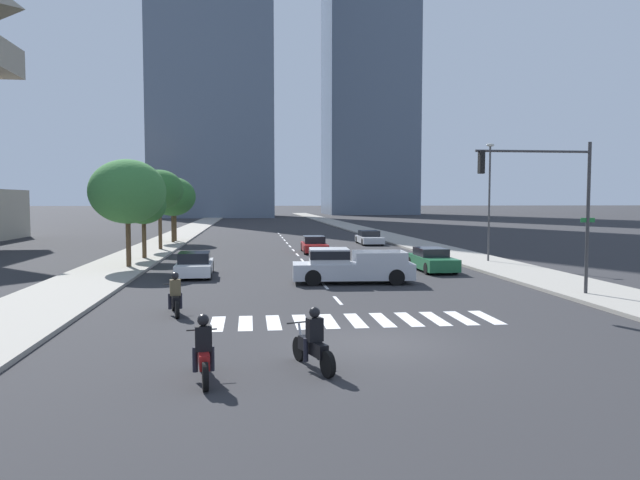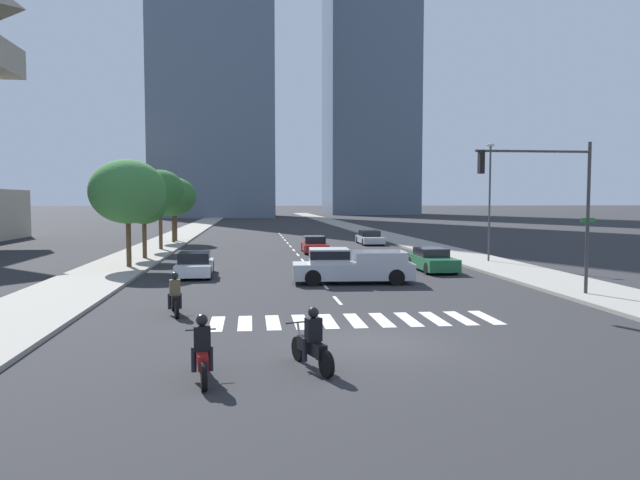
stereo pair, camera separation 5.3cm
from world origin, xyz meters
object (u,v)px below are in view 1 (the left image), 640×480
object	(u,v)px
motorcycle_trailing	(313,344)
street_tree_nearest	(127,192)
sedan_green_0	(432,260)
street_tree_fourth	(172,197)
motorcycle_lead	(175,298)
traffic_signal_near	(548,189)
pickup_truck	(347,266)
sedan_red_2	(314,245)
street_tree_second	(144,205)
street_tree_fifth	(175,195)
sedan_silver_3	(369,238)
street_lamp_east	(489,193)
sedan_white_1	(195,265)
motorcycle_third	(203,354)
street_tree_third	(160,190)

from	to	relation	value
motorcycle_trailing	street_tree_nearest	size ratio (longest dim) A/B	0.34
sedan_green_0	street_tree_fourth	distance (m)	28.94
motorcycle_lead	traffic_signal_near	xyz separation A→B (m)	(14.51, 1.96, 3.81)
pickup_truck	street_tree_nearest	size ratio (longest dim) A/B	0.95
motorcycle_lead	sedan_red_2	xyz separation A→B (m)	(7.43, 23.89, -0.01)
sedan_green_0	traffic_signal_near	distance (m)	10.45
street_tree_second	street_tree_fifth	xyz separation A→B (m)	(0.00, 16.71, 0.79)
sedan_green_0	sedan_silver_3	size ratio (longest dim) A/B	1.01
traffic_signal_near	motorcycle_trailing	bearing A→B (deg)	41.26
street_tree_nearest	sedan_red_2	bearing A→B (deg)	39.13
pickup_truck	street_tree_second	bearing A→B (deg)	-43.77
motorcycle_lead	street_lamp_east	size ratio (longest dim) A/B	0.28
sedan_white_1	traffic_signal_near	bearing A→B (deg)	-121.74
street_tree_fifth	sedan_green_0	bearing A→B (deg)	-55.39
motorcycle_lead	street_lamp_east	bearing A→B (deg)	-60.60
sedan_red_2	traffic_signal_near	xyz separation A→B (m)	(7.09, -21.93, 3.82)
motorcycle_third	pickup_truck	distance (m)	15.93
motorcycle_trailing	pickup_truck	size ratio (longest dim) A/B	0.36
street_tree_fourth	sedan_silver_3	bearing A→B (deg)	-8.75
sedan_white_1	street_tree_third	bearing A→B (deg)	12.71
sedan_green_0	street_tree_fifth	xyz separation A→B (m)	(-17.05, 24.71, 3.82)
motorcycle_third	street_tree_second	size ratio (longest dim) A/B	0.46
motorcycle_trailing	pickup_truck	bearing A→B (deg)	-31.30
street_tree_second	street_tree_third	world-z (taller)	street_tree_third
street_tree_second	street_tree_fourth	world-z (taller)	street_tree_fourth
motorcycle_trailing	traffic_signal_near	xyz separation A→B (m)	(10.48, 9.19, 3.81)
sedan_green_0	sedan_red_2	distance (m)	13.46
sedan_silver_3	street_tree_third	world-z (taller)	street_tree_third
pickup_truck	sedan_silver_3	world-z (taller)	pickup_truck
motorcycle_lead	street_tree_fourth	size ratio (longest dim) A/B	0.35
pickup_truck	sedan_red_2	distance (m)	16.84
motorcycle_lead	sedan_white_1	size ratio (longest dim) A/B	0.46
street_lamp_east	street_tree_third	size ratio (longest dim) A/B	1.19
street_tree_nearest	street_tree_third	distance (m)	12.43
street_tree_fourth	street_tree_second	bearing A→B (deg)	-90.00
motorcycle_lead	sedan_red_2	distance (m)	25.02
traffic_signal_near	street_tree_second	bearing A→B (deg)	-43.00
street_tree_nearest	pickup_truck	bearing A→B (deg)	-32.31
street_tree_second	street_tree_third	xyz separation A→B (m)	(0.00, 7.23, 1.12)
street_tree_nearest	street_tree_second	world-z (taller)	street_tree_nearest
sedan_silver_3	street_tree_third	xyz separation A→B (m)	(-17.60, -5.14, 4.18)
street_tree_nearest	street_tree_third	size ratio (longest dim) A/B	1.00
sedan_red_2	street_tree_nearest	world-z (taller)	street_tree_nearest
traffic_signal_near	motorcycle_lead	bearing A→B (deg)	7.68
traffic_signal_near	street_tree_third	xyz separation A→B (m)	(-18.84, 24.80, 0.35)
motorcycle_lead	sedan_white_1	xyz separation A→B (m)	(-0.28, 10.62, -0.00)
sedan_white_1	street_tree_nearest	size ratio (longest dim) A/B	0.73
traffic_signal_near	street_tree_second	xyz separation A→B (m)	(-18.84, 17.57, -0.77)
pickup_truck	sedan_white_1	world-z (taller)	pickup_truck
sedan_white_1	traffic_signal_near	xyz separation A→B (m)	(14.79, -8.67, 3.81)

